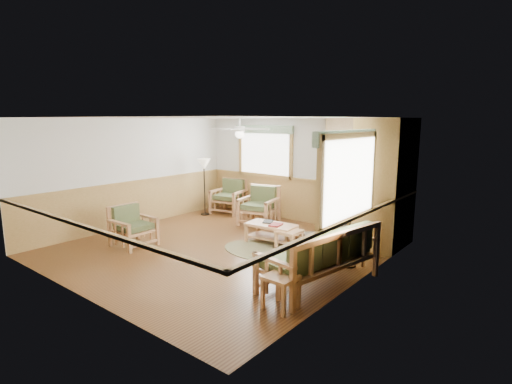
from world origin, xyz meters
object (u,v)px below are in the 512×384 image
Objects in this scene: armchair_back_left at (229,196)px; coffee_table at (271,234)px; armchair_back_right at (259,206)px; floor_lamp_left at (204,187)px; end_table_chairs at (263,210)px; footstool at (289,239)px; sofa at (319,256)px; floor_lamp_right at (350,218)px; end_table_sofa at (281,292)px; armchair_left at (133,226)px.

coffee_table is (2.72, -1.59, -0.26)m from armchair_back_left.
armchair_back_right is 0.60× the size of floor_lamp_left.
footstool is (1.99, -1.67, -0.05)m from end_table_chairs.
end_table_chairs is at bearing 105.16° from armchair_back_right.
armchair_back_right is at bearing -29.69° from armchair_back_left.
sofa is 2.34m from coffee_table.
floor_lamp_right is (0.00, 1.08, 0.42)m from sofa.
armchair_back_right is at bearing 157.30° from floor_lamp_right.
floor_lamp_left is at bearing -130.23° from armchair_back_left.
coffee_table is at bearing 173.76° from floor_lamp_right.
coffee_table is 0.52m from footstool.
end_table_sofa is at bearing 10.66° from sofa.
end_table_chairs is at bearing 21.77° from floor_lamp_left.
sofa reaches higher than coffee_table.
footstool is 1.59m from floor_lamp_right.
coffee_table is 2.06m from floor_lamp_right.
armchair_left is (-4.12, -0.69, -0.05)m from sofa.
end_table_chairs is 3.91m from floor_lamp_right.
floor_lamp_left is (-1.83, -0.15, 0.32)m from armchair_back_right.
armchair_left is at bearing -69.88° from sofa.
floor_lamp_left is (-0.87, 2.94, 0.37)m from armchair_left.
armchair_back_right is at bearing 132.19° from end_table_sofa.
floor_lamp_right is at bearing 90.00° from end_table_sofa.
floor_lamp_right is at bearing -34.92° from armchair_back_right.
floor_lamp_left is 0.88× the size of floor_lamp_right.
coffee_table is (2.19, 1.98, -0.21)m from armchair_left.
end_table_sofa reaches higher than footstool.
armchair_back_left is 1.11× the size of armchair_left.
floor_lamp_right is at bearing -27.89° from end_table_chairs.
floor_lamp_left is (-3.57, 1.03, 0.60)m from footstool.
sofa is 4.18m from armchair_left.
end_table_chairs is 5.23m from end_table_sofa.
end_table_chairs reaches higher than coffee_table.
armchair_left is 0.79× the size of coffee_table.
armchair_back_left reaches higher than footstool.
coffee_table is at bearing 129.09° from end_table_sofa.
armchair_back_left is at bearing 139.52° from end_table_sofa.
floor_lamp_right is at bearing -32.95° from armchair_back_left.
floor_lamp_right reaches higher than end_table_chairs.
end_table_chairs is at bearing -11.91° from armchair_left.
end_table_chairs is (-3.41, 2.88, -0.23)m from sofa.
sofa is at bearing -81.15° from armchair_left.
armchair_back_left is at bearing 7.76° from armchair_left.
floor_lamp_left is (-1.58, -0.63, 0.55)m from end_table_chairs.
end_table_sofa is 0.31× the size of floor_lamp_left.
sofa is 1.16m from floor_lamp_right.
armchair_back_left reaches higher than end_table_sofa.
footstool is at bearing -55.45° from armchair_left.
floor_lamp_right is at bearing -11.95° from coffee_table.
coffee_table is at bearing -48.55° from armchair_left.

